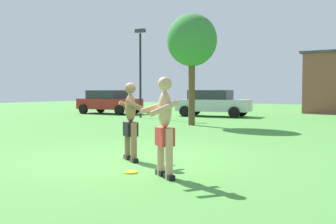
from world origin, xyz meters
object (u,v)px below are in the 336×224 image
Objects in this scene: player_in_red at (164,125)px; car_red_far_end at (109,102)px; frisbee at (131,172)px; tree_left_field at (192,41)px; player_near at (131,120)px; car_silver_near_post at (213,103)px; lamp_post at (140,63)px.

car_red_far_end is at bearing 131.22° from player_in_red.
player_in_red is 0.40× the size of car_red_far_end.
player_in_red is 1.17m from frisbee.
player_in_red is 6.60× the size of frisbee.
player_near is at bearing -71.91° from tree_left_field.
tree_left_field is (-3.54, 9.69, 3.70)m from frisbee.
player_in_red is 16.91m from car_silver_near_post.
player_in_red is 0.39× the size of car_silver_near_post.
player_near is 9.56m from tree_left_field.
player_near is at bearing 124.89° from frisbee.
lamp_post is at bearing 125.36° from player_in_red.
lamp_post is (-7.54, 11.61, 2.26)m from player_near.
player_in_red is 10.98m from tree_left_field.
car_silver_near_post is 0.88× the size of lamp_post.
lamp_post reaches higher than tree_left_field.
player_near reaches higher than car_silver_near_post.
car_silver_near_post is 5.02m from lamp_post.
frisbee is 15.41m from lamp_post.
lamp_post reaches higher than car_red_far_end.
tree_left_field is at bearing 113.75° from player_in_red.
player_in_red reaches higher than car_red_far_end.
tree_left_field reaches higher than car_silver_near_post.
car_red_far_end is at bearing 129.97° from player_near.
car_silver_near_post is (-5.15, 15.83, 0.81)m from frisbee.
car_silver_near_post is at bearing 106.69° from player_near.
player_near is at bearing -50.03° from car_red_far_end.
frisbee is 16.66m from car_silver_near_post.
car_red_far_end is (-13.07, 14.92, -0.09)m from player_in_red.
lamp_post is at bearing 122.99° from player_near.
car_red_far_end is 0.88× the size of tree_left_field.
car_red_far_end is (-12.34, 14.89, 0.81)m from frisbee.
tree_left_field is at bearing -31.98° from lamp_post.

